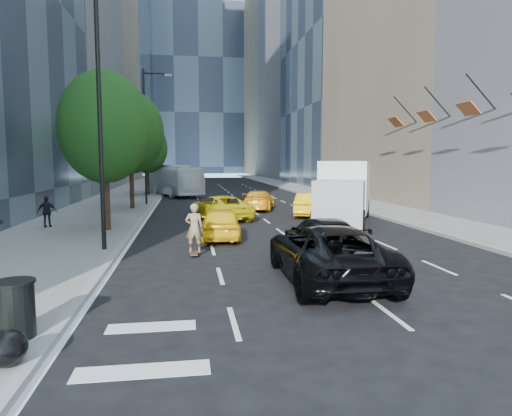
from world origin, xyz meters
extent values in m
plane|color=black|center=(0.00, 0.00, 0.00)|extent=(160.00, 160.00, 0.00)
cube|color=slate|center=(-9.00, 30.00, 0.07)|extent=(6.00, 120.00, 0.15)
cube|color=slate|center=(10.00, 30.00, 0.07)|extent=(4.00, 120.00, 0.15)
cube|color=#2A3341|center=(-22.00, 92.00, 30.00)|extent=(20.00, 28.00, 60.00)
cube|color=slate|center=(22.00, 74.00, 32.50)|extent=(20.00, 24.00, 65.00)
cube|color=#7D6B56|center=(22.00, 98.00, 25.00)|extent=(20.00, 24.00, 50.00)
cube|color=#2A3341|center=(0.00, 120.00, 45.00)|extent=(40.00, 20.00, 90.00)
cylinder|color=black|center=(-6.50, 4.00, 5.15)|extent=(0.16, 0.16, 10.00)
cylinder|color=black|center=(-6.50, 22.00, 5.15)|extent=(0.16, 0.16, 10.00)
cylinder|color=black|center=(-5.60, 22.00, 9.85)|extent=(1.80, 0.12, 0.12)
cube|color=#99998C|center=(-4.70, 22.00, 9.75)|extent=(0.50, 0.22, 0.15)
cylinder|color=black|center=(-7.20, 9.00, 1.72)|extent=(0.30, 0.30, 3.15)
ellipsoid|color=#0E340E|center=(-7.20, 9.00, 4.98)|extent=(4.20, 4.20, 5.25)
cylinder|color=black|center=(-7.20, 19.00, 1.84)|extent=(0.30, 0.30, 3.38)
ellipsoid|color=#0E340E|center=(-7.20, 19.00, 5.32)|extent=(4.50, 4.50, 5.62)
cylinder|color=black|center=(-7.20, 32.00, 1.61)|extent=(0.30, 0.30, 2.93)
ellipsoid|color=#0E340E|center=(-7.20, 32.00, 4.63)|extent=(3.90, 3.90, 4.88)
cylinder|color=black|center=(-6.40, 40.00, 2.75)|extent=(0.14, 0.14, 5.20)
imported|color=black|center=(-6.40, 40.00, 4.35)|extent=(2.48, 0.53, 1.00)
cylinder|color=black|center=(11.15, 8.00, 6.85)|extent=(1.75, 0.08, 1.75)
cube|color=#A95527|center=(10.50, 8.00, 6.00)|extent=(0.64, 1.30, 0.64)
cylinder|color=black|center=(11.15, 12.00, 6.85)|extent=(1.75, 0.08, 1.75)
cube|color=#A95527|center=(10.50, 12.00, 6.00)|extent=(0.64, 1.30, 0.64)
cylinder|color=black|center=(11.15, 16.00, 6.85)|extent=(1.75, 0.08, 1.75)
cube|color=#A95527|center=(10.50, 16.00, 6.00)|extent=(0.64, 1.30, 0.64)
imported|color=#7C694D|center=(-3.20, 3.00, 0.89)|extent=(0.68, 0.48, 1.78)
imported|color=black|center=(0.50, -1.00, 0.80)|extent=(2.78, 5.84, 1.61)
imported|color=black|center=(1.20, 1.85, 0.73)|extent=(2.25, 5.09, 1.45)
imported|color=yellow|center=(-2.00, 6.50, 0.71)|extent=(1.93, 4.27, 1.42)
imported|color=yellow|center=(4.10, 14.00, 0.72)|extent=(2.99, 4.60, 1.43)
imported|color=#D4C10B|center=(-1.55, 13.00, 0.70)|extent=(3.78, 5.54, 1.41)
imported|color=#FFAE0D|center=(1.48, 17.80, 0.68)|extent=(3.08, 5.01, 1.36)
imported|color=white|center=(-4.80, 32.45, 1.50)|extent=(6.01, 10.98, 3.00)
cube|color=silver|center=(5.53, 11.72, 1.96)|extent=(4.33, 5.49, 2.86)
cube|color=gray|center=(4.03, 8.44, 1.22)|extent=(3.10, 2.94, 2.44)
cylinder|color=black|center=(2.85, 8.51, 0.53)|extent=(0.78, 1.12, 1.06)
cylinder|color=black|center=(4.87, 7.59, 0.53)|extent=(0.78, 1.12, 1.06)
cylinder|color=black|center=(5.22, 13.72, 0.53)|extent=(0.78, 1.12, 1.06)
cylinder|color=black|center=(7.24, 12.80, 0.53)|extent=(0.78, 1.12, 1.06)
imported|color=black|center=(-10.25, 10.22, 0.92)|extent=(0.93, 0.45, 1.53)
cylinder|color=black|center=(-6.60, -4.56, 0.66)|extent=(0.69, 0.69, 1.03)
ellipsoid|color=black|center=(-6.34, -5.79, 0.44)|extent=(0.68, 0.74, 0.57)
camera|label=1|loc=(-3.43, -13.28, 3.41)|focal=32.00mm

